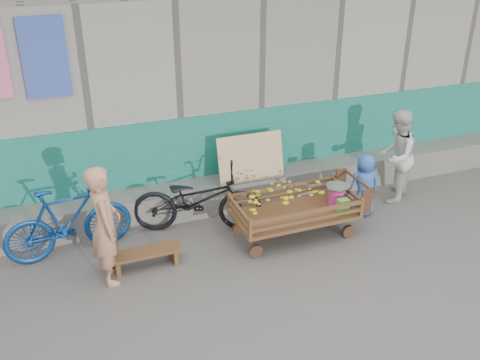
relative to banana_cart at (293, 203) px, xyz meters
name	(u,v)px	position (x,y,z in m)	size (l,w,h in m)	color
ground	(297,297)	(-0.51, -1.22, -0.52)	(80.00, 80.00, 0.00)	#5E5B56
building_wall	(194,83)	(-0.51, 2.83, 0.95)	(12.00, 3.50, 3.00)	gray
banana_cart	(293,203)	(0.00, 0.00, 0.00)	(1.80, 0.82, 0.77)	brown
bench	(146,255)	(-2.01, 0.00, -0.35)	(0.90, 0.27, 0.22)	brown
vendor_man	(105,225)	(-2.46, -0.10, 0.23)	(0.54, 0.36, 1.49)	tan
woman	(396,156)	(1.93, 0.45, 0.20)	(0.70, 0.55, 1.44)	silver
child	(364,185)	(1.23, 0.20, -0.04)	(0.47, 0.30, 0.95)	blue
bicycle_dark	(197,200)	(-1.14, 0.63, -0.05)	(0.62, 1.78, 0.94)	black
bicycle_blue	(68,221)	(-2.85, 0.63, -0.04)	(0.45, 1.61, 0.97)	navy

